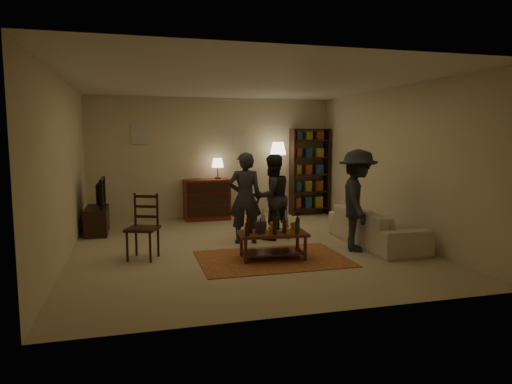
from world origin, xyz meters
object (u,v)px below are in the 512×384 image
object	(u,v)px
sofa	(376,227)
person_by_sofa	(357,200)
floor_lamp	(278,154)
bookshelf	(309,171)
coffee_table	(272,235)
person_left	(245,198)
person_right	(272,197)
tv_stand	(97,213)
dresser	(207,198)
dining_chair	(144,224)

from	to	relation	value
sofa	person_by_sofa	world-z (taller)	person_by_sofa
floor_lamp	bookshelf	bearing A→B (deg)	9.02
coffee_table	person_by_sofa	size ratio (longest dim) A/B	0.64
person_left	person_right	distance (m)	0.56
tv_stand	person_right	bearing A→B (deg)	-23.37
floor_lamp	sofa	xyz separation A→B (m)	(0.77, -3.05, -1.15)
floor_lamp	person_right	xyz separation A→B (m)	(-0.81, -2.17, -0.69)
dresser	person_left	xyz separation A→B (m)	(0.28, -2.40, 0.31)
coffee_table	floor_lamp	bearing A→B (deg)	70.94
dining_chair	sofa	distance (m)	3.83
dining_chair	floor_lamp	xyz separation A→B (m)	(3.05, 2.92, 0.93)
person_left	dresser	bearing A→B (deg)	-74.38
coffee_table	sofa	world-z (taller)	coffee_table
bookshelf	person_by_sofa	distance (m)	3.50
sofa	person_by_sofa	distance (m)	0.76
sofa	floor_lamp	bearing A→B (deg)	14.22
person_by_sofa	person_left	bearing A→B (deg)	80.45
coffee_table	dresser	size ratio (longest dim) A/B	0.77
tv_stand	floor_lamp	world-z (taller)	floor_lamp
tv_stand	bookshelf	world-z (taller)	bookshelf
person_by_sofa	sofa	bearing A→B (deg)	-40.34
tv_stand	floor_lamp	xyz separation A→B (m)	(3.87, 0.85, 1.07)
bookshelf	person_left	world-z (taller)	bookshelf
person_by_sofa	coffee_table	bearing A→B (deg)	118.28
coffee_table	bookshelf	size ratio (longest dim) A/B	0.52
person_by_sofa	floor_lamp	bearing A→B (deg)	26.27
dining_chair	dresser	bearing A→B (deg)	86.22
sofa	person_right	distance (m)	1.86
sofa	person_right	world-z (taller)	person_right
person_right	tv_stand	bearing A→B (deg)	-40.25
floor_lamp	person_left	distance (m)	2.78
sofa	person_by_sofa	size ratio (longest dim) A/B	1.27
tv_stand	person_left	size ratio (longest dim) A/B	0.67
bookshelf	floor_lamp	bearing A→B (deg)	-170.98
person_left	person_right	bearing A→B (deg)	-153.69
person_right	dining_chair	bearing A→B (deg)	1.55
coffee_table	sofa	distance (m)	2.03
tv_stand	coffee_table	bearing A→B (deg)	-44.73
tv_stand	dresser	distance (m)	2.43
sofa	coffee_table	bearing A→B (deg)	102.56
person_right	person_by_sofa	distance (m)	1.57
tv_stand	person_left	distance (m)	2.96
person_left	person_by_sofa	xyz separation A→B (m)	(1.62, -0.98, 0.03)
dining_chair	sofa	world-z (taller)	dining_chair
sofa	person_right	bearing A→B (deg)	60.99
floor_lamp	person_left	size ratio (longest dim) A/B	1.09
person_left	person_by_sofa	size ratio (longest dim) A/B	0.96
floor_lamp	dresser	bearing A→B (deg)	177.76
person_left	person_by_sofa	distance (m)	1.89
coffee_table	dining_chair	size ratio (longest dim) A/B	1.05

